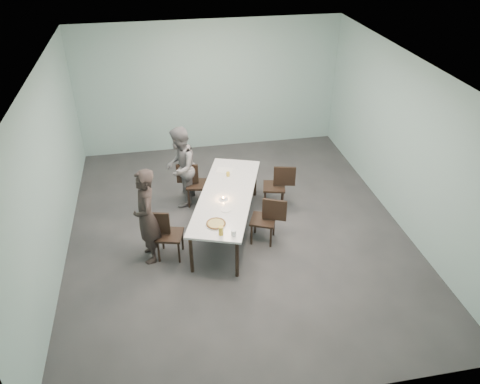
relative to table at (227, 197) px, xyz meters
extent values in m
plane|color=#333335|center=(0.18, -0.07, -0.69)|extent=(7.00, 7.00, 0.00)
cube|color=#93B9B5|center=(0.18, 3.43, 0.81)|extent=(6.00, 0.02, 3.00)
cube|color=#93B9B5|center=(0.18, -3.57, 0.81)|extent=(6.00, 0.02, 3.00)
cube|color=#93B9B5|center=(-2.82, -0.07, 0.81)|extent=(0.02, 7.00, 3.00)
cube|color=#93B9B5|center=(3.18, -0.07, 0.81)|extent=(0.02, 7.00, 3.00)
cube|color=white|center=(0.18, -0.07, 2.31)|extent=(6.00, 7.00, 0.02)
cube|color=white|center=(0.00, 0.00, 0.04)|extent=(1.69, 2.75, 0.04)
cylinder|color=black|center=(-0.74, -1.03, -0.34)|extent=(0.06, 0.06, 0.71)
cylinder|color=black|center=(0.04, 1.27, -0.34)|extent=(0.06, 0.06, 0.71)
cylinder|color=black|center=(-0.04, -1.27, -0.34)|extent=(0.06, 0.06, 0.71)
cylinder|color=black|center=(0.74, 1.03, -0.34)|extent=(0.06, 0.06, 0.71)
cube|color=black|center=(-1.05, -0.56, -0.26)|extent=(0.51, 0.51, 0.04)
cube|color=black|center=(-1.24, -0.52, -0.02)|extent=(0.42, 0.14, 0.40)
cylinder|color=black|center=(-1.26, -0.68, -0.49)|extent=(0.04, 0.04, 0.41)
cylinder|color=black|center=(-1.18, -0.36, -0.49)|extent=(0.04, 0.04, 0.41)
cylinder|color=black|center=(-0.93, -0.77, -0.49)|extent=(0.04, 0.04, 0.41)
cylinder|color=black|center=(-0.85, -0.44, -0.49)|extent=(0.04, 0.04, 0.41)
cube|color=black|center=(-0.42, 0.97, -0.26)|extent=(0.49, 0.49, 0.04)
cube|color=black|center=(-0.60, 1.00, -0.02)|extent=(0.42, 0.12, 0.40)
cylinder|color=black|center=(-0.62, 0.83, -0.49)|extent=(0.04, 0.04, 0.41)
cylinder|color=black|center=(-0.55, 1.17, -0.49)|extent=(0.04, 0.04, 0.41)
cylinder|color=black|center=(-0.28, 0.77, -0.49)|extent=(0.04, 0.04, 0.41)
cylinder|color=black|center=(-0.22, 1.10, -0.49)|extent=(0.04, 0.04, 0.41)
cube|color=black|center=(0.57, -0.43, -0.26)|extent=(0.55, 0.55, 0.04)
cube|color=black|center=(0.75, -0.50, -0.02)|extent=(0.40, 0.20, 0.40)
cylinder|color=black|center=(0.79, -0.34, -0.49)|extent=(0.04, 0.04, 0.41)
cylinder|color=black|center=(0.66, -0.65, -0.49)|extent=(0.04, 0.04, 0.41)
cylinder|color=black|center=(0.48, -0.21, -0.49)|extent=(0.04, 0.04, 0.41)
cylinder|color=black|center=(0.35, -0.52, -0.49)|extent=(0.04, 0.04, 0.41)
cube|color=black|center=(1.03, 0.61, -0.26)|extent=(0.51, 0.51, 0.04)
cube|color=black|center=(1.21, 0.56, -0.02)|extent=(0.42, 0.14, 0.40)
cylinder|color=black|center=(1.24, 0.73, -0.49)|extent=(0.04, 0.04, 0.41)
cylinder|color=black|center=(1.16, 0.40, -0.49)|extent=(0.04, 0.04, 0.41)
cylinder|color=black|center=(0.90, 0.81, -0.49)|extent=(0.04, 0.04, 0.41)
cylinder|color=black|center=(0.83, 0.48, -0.49)|extent=(0.04, 0.04, 0.41)
imported|color=black|center=(-1.39, -0.54, 0.14)|extent=(0.46, 0.65, 1.68)
imported|color=slate|center=(-0.72, 1.04, 0.11)|extent=(0.81, 0.92, 1.61)
cylinder|color=white|center=(-0.31, -0.85, 0.06)|extent=(0.34, 0.34, 0.01)
cylinder|color=#E6D482|center=(-0.31, -0.85, 0.08)|extent=(0.30, 0.30, 0.01)
torus|color=brown|center=(-0.31, -0.85, 0.08)|extent=(0.32, 0.32, 0.03)
cylinder|color=white|center=(-0.09, -0.46, 0.06)|extent=(0.18, 0.18, 0.01)
cylinder|color=gold|center=(-0.27, -1.12, 0.13)|extent=(0.08, 0.08, 0.15)
cylinder|color=silver|center=(-0.08, -1.17, 0.10)|extent=(0.08, 0.08, 0.09)
cylinder|color=silver|center=(-0.08, -0.14, 0.07)|extent=(0.06, 0.06, 0.03)
cylinder|color=orange|center=(-0.08, -0.14, 0.10)|extent=(0.04, 0.04, 0.01)
cylinder|color=gold|center=(0.13, 0.64, 0.10)|extent=(0.07, 0.07, 0.08)
cube|color=silver|center=(0.10, 0.86, 0.06)|extent=(0.35, 0.31, 0.01)
camera|label=1|loc=(-1.04, -6.84, 4.49)|focal=35.00mm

